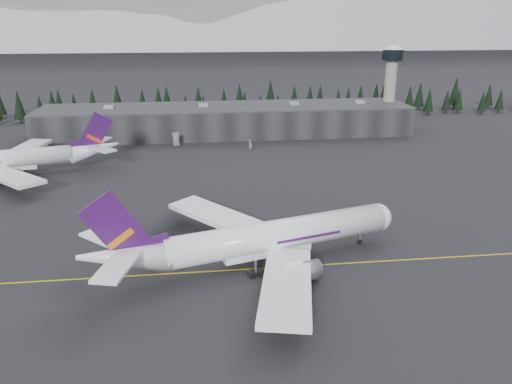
{
  "coord_description": "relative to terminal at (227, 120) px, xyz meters",
  "views": [
    {
      "loc": [
        -14.03,
        -92.94,
        48.68
      ],
      "look_at": [
        0.0,
        20.0,
        9.0
      ],
      "focal_mm": 35.0,
      "sensor_mm": 36.0,
      "label": 1
    }
  ],
  "objects": [
    {
      "name": "ground",
      "position": [
        0.0,
        -125.0,
        -6.3
      ],
      "size": [
        1400.0,
        1400.0,
        0.0
      ],
      "primitive_type": "plane",
      "color": "black",
      "rests_on": "ground"
    },
    {
      "name": "taxiline",
      "position": [
        0.0,
        -127.0,
        -6.29
      ],
      "size": [
        400.0,
        0.4,
        0.02
      ],
      "primitive_type": "cube",
      "color": "gold",
      "rests_on": "ground"
    },
    {
      "name": "terminal",
      "position": [
        0.0,
        0.0,
        0.0
      ],
      "size": [
        160.0,
        30.0,
        12.6
      ],
      "color": "black",
      "rests_on": "ground"
    },
    {
      "name": "control_tower",
      "position": [
        75.0,
        3.0,
        17.11
      ],
      "size": [
        10.0,
        10.0,
        37.7
      ],
      "color": "gray",
      "rests_on": "ground"
    },
    {
      "name": "treeline",
      "position": [
        0.0,
        37.0,
        1.2
      ],
      "size": [
        360.0,
        20.0,
        15.0
      ],
      "primitive_type": "cube",
      "color": "black",
      "rests_on": "ground"
    },
    {
      "name": "mountain_ridge",
      "position": [
        0.0,
        875.0,
        -6.3
      ],
      "size": [
        4400.0,
        900.0,
        420.0
      ],
      "primitive_type": null,
      "color": "white",
      "rests_on": "ground"
    },
    {
      "name": "jet_main",
      "position": [
        -3.1,
        -125.17,
        -0.6
      ],
      "size": [
        67.25,
        61.07,
        20.2
      ],
      "rotation": [
        0.0,
        0.0,
        0.27
      ],
      "color": "white",
      "rests_on": "ground"
    },
    {
      "name": "jet_parked",
      "position": [
        -72.7,
        -52.96,
        -0.82
      ],
      "size": [
        65.16,
        59.5,
        19.42
      ],
      "rotation": [
        0.0,
        0.0,
        3.36
      ],
      "color": "silver",
      "rests_on": "ground"
    },
    {
      "name": "gse_vehicle_a",
      "position": [
        -21.74,
        -19.72,
        -5.5
      ],
      "size": [
        3.09,
        5.95,
        1.6
      ],
      "primitive_type": "imported",
      "rotation": [
        0.0,
        0.0,
        0.08
      ],
      "color": "silver",
      "rests_on": "ground"
    },
    {
      "name": "gse_vehicle_b",
      "position": [
        7.36,
        -28.71,
        -5.65
      ],
      "size": [
        3.91,
        1.73,
        1.31
      ],
      "primitive_type": "imported",
      "rotation": [
        0.0,
        0.0,
        -1.62
      ],
      "color": "#BBBBBD",
      "rests_on": "ground"
    }
  ]
}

